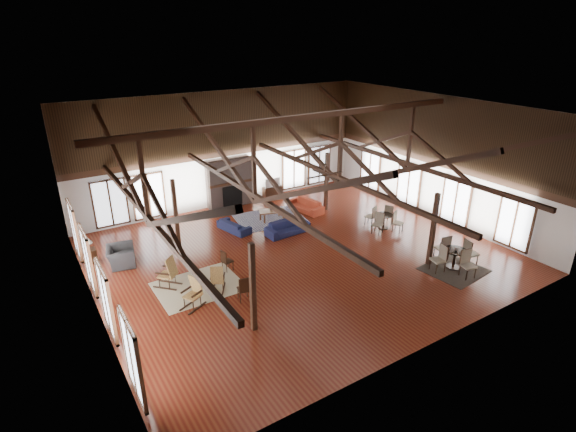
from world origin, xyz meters
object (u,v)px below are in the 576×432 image
sofa_orange (306,205)px  coffee_table (272,212)px  sofa_navy_front (288,227)px  tv_console (272,191)px  cafe_table_near (455,255)px  cafe_table_far (384,219)px  sofa_navy_left (234,226)px  armchair (121,256)px

sofa_orange → coffee_table: (-2.10, -0.10, 0.13)m
sofa_navy_front → tv_console: size_ratio=1.87×
cafe_table_near → cafe_table_far: bearing=86.0°
sofa_navy_left → sofa_orange: 4.28m
cafe_table_far → cafe_table_near: bearing=-94.0°
sofa_orange → cafe_table_near: size_ratio=0.96×
sofa_navy_left → tv_console: tv_console is taller
cafe_table_far → tv_console: size_ratio=1.68×
coffee_table → armchair: armchair is taller
sofa_navy_left → cafe_table_far: cafe_table_far is taller
sofa_navy_front → cafe_table_far: cafe_table_far is taller
sofa_orange → cafe_table_near: (1.60, -8.13, 0.24)m
cafe_table_far → tv_console: (-2.24, 6.65, -0.21)m
coffee_table → tv_console: (1.76, 2.94, -0.15)m
armchair → tv_console: (9.21, 3.68, -0.11)m
sofa_navy_left → cafe_table_far: bearing=-134.1°
armchair → cafe_table_near: bearing=-111.1°
cafe_table_near → coffee_table: bearing=114.7°
sofa_navy_left → cafe_table_far: (6.17, -3.52, 0.23)m
sofa_orange → cafe_table_far: size_ratio=1.09×
sofa_navy_front → cafe_table_far: bearing=-28.0°
sofa_navy_front → coffee_table: size_ratio=1.48×
cafe_table_far → tv_console: bearing=108.6°
sofa_navy_front → armchair: (-7.26, 1.04, 0.08)m
tv_console → sofa_navy_front: bearing=-112.5°
sofa_navy_left → sofa_orange: size_ratio=0.86×
coffee_table → cafe_table_far: size_ratio=0.75×
sofa_navy_front → sofa_orange: bearing=36.1°
cafe_table_near → cafe_table_far: (0.30, 4.32, -0.06)m
sofa_orange → sofa_navy_left: bearing=-94.5°
sofa_orange → coffee_table: sofa_orange is taller
coffee_table → tv_console: tv_console is taller
sofa_navy_front → sofa_orange: (2.29, 1.88, -0.01)m
sofa_navy_left → coffee_table: sofa_navy_left is taller
armchair → cafe_table_near: size_ratio=0.56×
sofa_navy_front → sofa_navy_left: bearing=138.0°
sofa_navy_left → tv_console: bearing=-65.8°
sofa_orange → tv_console: (-0.34, 2.84, -0.02)m
cafe_table_near → sofa_navy_left: bearing=126.8°
sofa_navy_left → sofa_orange: sofa_orange is taller
coffee_table → cafe_table_near: bearing=-46.5°
sofa_navy_left → coffee_table: (2.17, 0.19, 0.17)m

